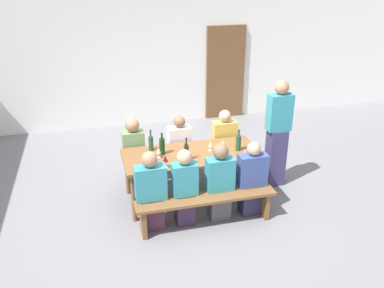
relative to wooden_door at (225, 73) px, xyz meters
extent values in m
plane|color=slate|center=(-1.68, -3.36, -1.05)|extent=(24.00, 24.00, 0.00)
cube|color=white|center=(-1.68, 0.14, 0.55)|extent=(14.00, 0.20, 3.20)
cube|color=brown|center=(0.00, 0.00, 0.00)|extent=(0.90, 0.06, 2.10)
cube|color=brown|center=(-1.68, -3.36, -0.33)|extent=(2.01, 0.89, 0.05)
cylinder|color=brown|center=(-2.61, -3.75, -0.70)|extent=(0.07, 0.07, 0.70)
cylinder|color=brown|center=(-0.76, -3.75, -0.70)|extent=(0.07, 0.07, 0.70)
cylinder|color=brown|center=(-2.61, -2.98, -0.70)|extent=(0.07, 0.07, 0.70)
cylinder|color=brown|center=(-0.76, -2.98, -0.70)|extent=(0.07, 0.07, 0.70)
cube|color=brown|center=(-1.68, -4.11, -0.62)|extent=(1.91, 0.30, 0.04)
cube|color=brown|center=(-2.54, -4.11, -0.84)|extent=(0.06, 0.24, 0.41)
cube|color=brown|center=(-0.83, -4.11, -0.84)|extent=(0.06, 0.24, 0.41)
cube|color=brown|center=(-1.68, -2.62, -0.62)|extent=(1.91, 0.30, 0.04)
cube|color=brown|center=(-2.54, -2.62, -0.84)|extent=(0.06, 0.24, 0.41)
cube|color=brown|center=(-0.83, -2.62, -0.84)|extent=(0.06, 0.24, 0.41)
cylinder|color=#234C2D|center=(-0.99, -3.43, -0.18)|extent=(0.08, 0.08, 0.23)
cylinder|color=#234C2D|center=(-0.99, -3.43, -0.03)|extent=(0.03, 0.03, 0.08)
cylinder|color=black|center=(-0.99, -3.43, 0.02)|extent=(0.03, 0.03, 0.01)
cylinder|color=#143319|center=(-1.87, -3.73, -0.18)|extent=(0.07, 0.07, 0.23)
cylinder|color=#143319|center=(-1.87, -3.73, -0.02)|extent=(0.02, 0.02, 0.09)
cylinder|color=black|center=(-1.87, -3.73, 0.03)|extent=(0.03, 0.03, 0.01)
cylinder|color=#143319|center=(-2.11, -3.28, -0.18)|extent=(0.08, 0.08, 0.24)
cylinder|color=#143319|center=(-2.11, -3.28, -0.02)|extent=(0.03, 0.03, 0.07)
cylinder|color=black|center=(-2.11, -3.28, 0.02)|extent=(0.03, 0.03, 0.01)
cylinder|color=#332814|center=(-1.82, -3.56, -0.18)|extent=(0.07, 0.07, 0.23)
cylinder|color=#332814|center=(-1.82, -3.56, -0.02)|extent=(0.02, 0.02, 0.10)
cylinder|color=black|center=(-1.82, -3.56, 0.04)|extent=(0.03, 0.03, 0.01)
cylinder|color=#234C2D|center=(-2.24, -3.10, -0.19)|extent=(0.07, 0.07, 0.22)
cylinder|color=#234C2D|center=(-2.24, -3.10, -0.04)|extent=(0.02, 0.02, 0.10)
cylinder|color=black|center=(-2.24, -3.10, 0.02)|extent=(0.03, 0.03, 0.01)
cylinder|color=silver|center=(-1.00, -3.74, -0.30)|extent=(0.06, 0.06, 0.01)
cylinder|color=silver|center=(-1.00, -3.74, -0.26)|extent=(0.01, 0.01, 0.07)
cone|color=#D18C93|center=(-1.00, -3.74, -0.19)|extent=(0.07, 0.07, 0.07)
cylinder|color=silver|center=(-1.20, -3.34, -0.30)|extent=(0.06, 0.06, 0.01)
cylinder|color=silver|center=(-1.20, -3.34, -0.26)|extent=(0.01, 0.01, 0.06)
cone|color=beige|center=(-1.20, -3.34, -0.19)|extent=(0.06, 0.06, 0.08)
cylinder|color=silver|center=(-2.18, -3.38, -0.30)|extent=(0.06, 0.06, 0.01)
cylinder|color=silver|center=(-2.18, -3.38, -0.26)|extent=(0.01, 0.01, 0.07)
cone|color=beige|center=(-2.18, -3.38, -0.18)|extent=(0.07, 0.07, 0.09)
cylinder|color=silver|center=(-2.15, -3.71, -0.30)|extent=(0.06, 0.06, 0.01)
cylinder|color=silver|center=(-2.15, -3.71, -0.25)|extent=(0.01, 0.01, 0.09)
cone|color=maroon|center=(-2.15, -3.71, -0.16)|extent=(0.07, 0.07, 0.08)
cylinder|color=silver|center=(-1.39, -3.34, -0.30)|extent=(0.06, 0.06, 0.01)
cylinder|color=silver|center=(-1.39, -3.34, -0.26)|extent=(0.01, 0.01, 0.06)
cone|color=beige|center=(-1.39, -3.34, -0.19)|extent=(0.06, 0.06, 0.08)
cube|color=#532D43|center=(-2.40, -3.96, -0.83)|extent=(0.31, 0.24, 0.45)
cube|color=teal|center=(-2.40, -3.96, -0.37)|extent=(0.41, 0.20, 0.47)
sphere|color=#A87A5B|center=(-2.40, -3.96, -0.03)|extent=(0.21, 0.21, 0.21)
cube|color=#3B2A46|center=(-1.94, -3.96, -0.83)|extent=(0.25, 0.24, 0.45)
cube|color=teal|center=(-1.94, -3.96, -0.38)|extent=(0.34, 0.20, 0.45)
sphere|color=tan|center=(-1.94, -3.96, -0.05)|extent=(0.20, 0.20, 0.20)
cube|color=#535053|center=(-1.45, -3.96, -0.83)|extent=(0.28, 0.24, 0.45)
cube|color=teal|center=(-1.45, -3.96, -0.37)|extent=(0.38, 0.20, 0.46)
sphere|color=#846047|center=(-1.45, -3.96, -0.03)|extent=(0.21, 0.21, 0.21)
cube|color=#2E2C52|center=(-0.98, -3.96, -0.83)|extent=(0.30, 0.24, 0.45)
cube|color=#384C8C|center=(-0.98, -3.96, -0.37)|extent=(0.40, 0.20, 0.46)
sphere|color=tan|center=(-0.98, -3.96, -0.05)|extent=(0.19, 0.19, 0.19)
cube|color=navy|center=(-2.47, -2.77, -0.83)|extent=(0.25, 0.24, 0.45)
cube|color=#729966|center=(-2.47, -2.77, -0.35)|extent=(0.34, 0.20, 0.49)
sphere|color=#A87A5B|center=(-2.47, -2.77, 0.00)|extent=(0.22, 0.22, 0.22)
cube|color=navy|center=(-1.73, -2.77, -0.83)|extent=(0.28, 0.24, 0.45)
cube|color=silver|center=(-1.73, -2.77, -0.35)|extent=(0.37, 0.20, 0.49)
sphere|color=#846047|center=(-1.73, -2.77, -0.02)|extent=(0.19, 0.19, 0.19)
cube|color=navy|center=(-0.98, -2.77, -0.83)|extent=(0.29, 0.24, 0.45)
cube|color=gold|center=(-0.98, -2.77, -0.35)|extent=(0.39, 0.20, 0.51)
sphere|color=tan|center=(-0.98, -2.77, 0.01)|extent=(0.20, 0.20, 0.20)
cube|color=#3D3662|center=(-0.28, -3.27, -0.58)|extent=(0.27, 0.24, 0.94)
cube|color=teal|center=(-0.28, -3.27, 0.17)|extent=(0.37, 0.20, 0.57)
sphere|color=#A87A5B|center=(-0.28, -3.27, 0.57)|extent=(0.22, 0.22, 0.22)
camera|label=1|loc=(-3.05, -8.48, 2.18)|focal=37.41mm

